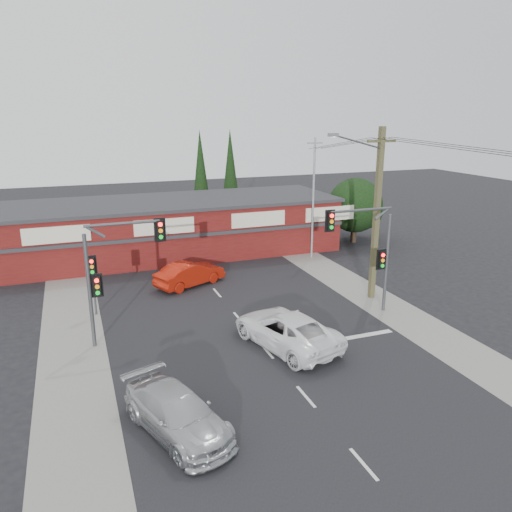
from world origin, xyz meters
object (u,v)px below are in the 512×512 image
object	(u,v)px
shop_building	(168,227)
red_sedan	(190,274)
white_suv	(286,329)
silver_suv	(177,413)
utility_pole	(375,209)

from	to	relation	value
shop_building	red_sedan	bearing A→B (deg)	-91.61
white_suv	red_sedan	bearing A→B (deg)	-92.59
white_suv	shop_building	xyz separation A→B (m)	(-2.09, 18.09, 1.31)
white_suv	red_sedan	distance (m)	10.32
silver_suv	shop_building	distance (m)	23.36
white_suv	shop_building	world-z (taller)	shop_building
white_suv	utility_pole	world-z (taller)	utility_pole
shop_building	utility_pole	bearing A→B (deg)	-56.24
silver_suv	utility_pole	size ratio (longest dim) A/B	0.51
shop_building	silver_suv	bearing A→B (deg)	-100.29
white_suv	utility_pole	bearing A→B (deg)	-166.15
silver_suv	shop_building	world-z (taller)	shop_building
red_sedan	shop_building	size ratio (longest dim) A/B	0.17
red_sedan	silver_suv	bearing A→B (deg)	140.03
silver_suv	utility_pole	distance (m)	16.87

